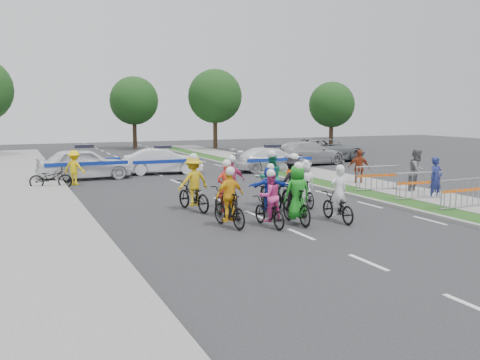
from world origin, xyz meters
name	(u,v)px	position (x,y,z in m)	size (l,w,h in m)	color
ground	(301,234)	(0.00, 0.00, 0.00)	(90.00, 90.00, 0.00)	#28282B
curb_right	(349,195)	(5.10, 5.00, 0.06)	(0.20, 60.00, 0.12)	gray
grass_strip	(363,194)	(5.80, 5.00, 0.06)	(1.20, 60.00, 0.11)	#214917
sidewalk_right	(399,191)	(7.60, 5.00, 0.07)	(2.40, 60.00, 0.13)	gray
sidewalk_left	(40,218)	(-6.50, 5.00, 0.07)	(3.00, 60.00, 0.13)	gray
rider_0	(338,203)	(1.89, 1.04, 0.59)	(0.67, 1.76, 1.77)	black
rider_1	(297,200)	(0.55, 1.22, 0.74)	(0.82, 1.82, 1.90)	black
rider_2	(269,205)	(-0.36, 1.23, 0.65)	(0.75, 1.72, 1.72)	black
rider_3	(229,204)	(-1.46, 1.64, 0.69)	(0.95, 1.77, 1.80)	black
rider_4	(293,190)	(1.33, 2.86, 0.77)	(1.19, 2.04, 2.01)	black
rider_5	(269,193)	(0.44, 2.82, 0.73)	(1.41, 1.68, 1.71)	black
rider_6	(226,198)	(-1.00, 3.06, 0.62)	(0.65, 1.84, 1.87)	black
rider_7	(304,189)	(2.21, 3.58, 0.67)	(0.75, 1.65, 1.70)	black
rider_8	(271,186)	(1.14, 4.12, 0.75)	(0.90, 2.05, 2.03)	black
rider_9	(231,188)	(-0.27, 4.38, 0.72)	(0.99, 1.84, 1.87)	black
rider_10	(193,189)	(-1.60, 4.52, 0.76)	(1.20, 2.04, 1.98)	black
police_car_0	(85,164)	(-3.84, 14.59, 0.78)	(1.84, 4.57, 1.56)	white
police_car_1	(163,161)	(0.32, 15.26, 0.68)	(1.44, 4.13, 1.36)	white
police_car_2	(272,159)	(6.26, 13.98, 0.67)	(1.87, 4.60, 1.33)	white
civilian_sedan	(308,153)	(9.83, 16.15, 0.74)	(2.07, 5.10, 1.48)	#AAAAAF
civilian_suv	(325,150)	(12.07, 17.67, 0.79)	(2.61, 5.66, 1.57)	gray
spectator_0	(436,179)	(7.48, 2.81, 0.83)	(0.60, 0.40, 1.66)	navy
spectator_1	(417,171)	(7.91, 4.30, 0.93)	(0.91, 0.71, 1.87)	slate
spectator_2	(359,168)	(7.16, 7.21, 0.82)	(0.96, 0.40, 1.64)	maroon
marshal_hiviz	(74,168)	(-4.54, 12.69, 0.79)	(1.02, 0.59, 1.58)	yellow
barrier_0	(462,195)	(6.70, 0.77, 0.56)	(2.00, 0.50, 1.12)	#A5A8AD
barrier_1	(418,187)	(6.70, 2.86, 0.56)	(2.00, 0.50, 1.12)	#A5A8AD
barrier_2	(377,179)	(6.70, 5.30, 0.56)	(2.00, 0.50, 1.12)	#A5A8AD
cone_0	(297,175)	(5.17, 9.34, 0.34)	(0.40, 0.40, 0.70)	#F24C0C
cone_1	(289,170)	(5.97, 11.52, 0.34)	(0.40, 0.40, 0.70)	#F24C0C
parked_bike	(51,178)	(-5.63, 11.96, 0.47)	(0.63, 1.81, 0.95)	black
tree_1	(215,96)	(9.00, 30.00, 4.54)	(4.55, 4.55, 6.82)	#382619
tree_2	(332,105)	(18.00, 26.00, 3.83)	(3.85, 3.85, 5.77)	#382619
tree_4	(134,101)	(3.00, 34.00, 4.19)	(4.20, 4.20, 6.30)	#382619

